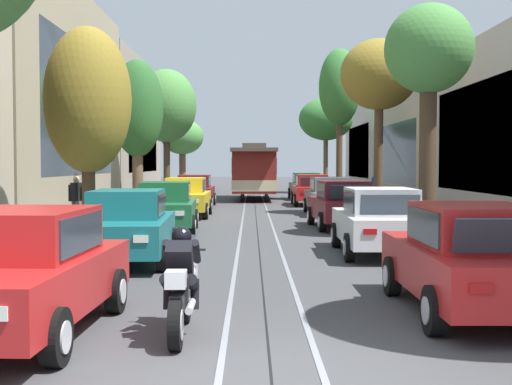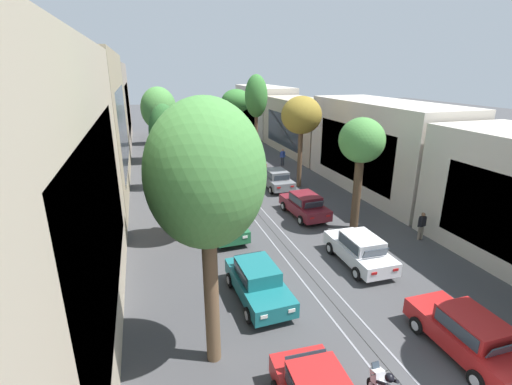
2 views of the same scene
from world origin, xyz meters
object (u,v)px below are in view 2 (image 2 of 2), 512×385
object	(u,v)px
parked_car_maroon_mid_right	(304,205)
pedestrian_on_left_pavement	(422,224)
street_tree_kerb_right_fourth	(256,97)
street_tree_kerb_left_second	(179,172)
street_tree_kerb_right_far	(236,101)
parked_car_yellow_fourth_left	(207,190)
cable_car_trolley	(211,144)
street_tree_kerb_right_mid	(301,116)
parked_car_maroon_fifth_left	(192,169)
parked_car_green_mid_left	(224,222)
parked_car_red_near_right	(468,334)
street_tree_kerb_left_fourth	(159,109)
pedestrian_crossing_far	(165,214)
street_tree_kerb_left_near	(206,178)
parked_car_grey_fourth_right	(276,179)
parked_car_red_fifth_right	(251,161)
street_tree_kerb_right_second	(361,143)
parked_car_green_sixth_right	(238,149)
parked_car_white_second_right	(360,250)
parked_car_teal_second_left	(258,282)
pedestrian_on_right_pavement	(283,156)
street_tree_kerb_left_mid	(164,134)
street_tree_kerb_left_far	(155,113)

from	to	relation	value
parked_car_maroon_mid_right	pedestrian_on_left_pavement	size ratio (longest dim) A/B	2.65
parked_car_maroon_mid_right	street_tree_kerb_right_fourth	distance (m)	18.67
street_tree_kerb_left_second	street_tree_kerb_right_far	world-z (taller)	street_tree_kerb_right_far
parked_car_yellow_fourth_left	cable_car_trolley	bearing A→B (deg)	77.69
street_tree_kerb_left_second	pedestrian_on_left_pavement	bearing A→B (deg)	-16.85
street_tree_kerb_right_mid	parked_car_maroon_fifth_left	bearing A→B (deg)	147.04
parked_car_green_mid_left	parked_car_maroon_mid_right	bearing A→B (deg)	12.66
parked_car_red_near_right	street_tree_kerb_left_second	xyz separation A→B (m)	(-8.27, 11.88, 3.30)
parked_car_yellow_fourth_left	street_tree_kerb_left_fourth	world-z (taller)	street_tree_kerb_left_fourth
street_tree_kerb_left_fourth	pedestrian_crossing_far	world-z (taller)	street_tree_kerb_left_fourth
street_tree_kerb_left_near	parked_car_grey_fourth_right	bearing A→B (deg)	63.42
parked_car_red_fifth_right	street_tree_kerb_right_far	distance (m)	15.41
street_tree_kerb_right_second	street_tree_kerb_right_fourth	world-z (taller)	street_tree_kerb_right_fourth
street_tree_kerb_left_second	pedestrian_crossing_far	bearing A→B (deg)	114.52
street_tree_kerb_left_near	street_tree_kerb_right_mid	xyz separation A→B (m)	(10.57, 17.02, -0.61)
parked_car_maroon_fifth_left	parked_car_green_sixth_right	distance (m)	9.27
street_tree_kerb_right_second	parked_car_red_fifth_right	bearing A→B (deg)	97.64
parked_car_white_second_right	street_tree_kerb_right_second	world-z (taller)	street_tree_kerb_right_second
street_tree_kerb_left_second	parked_car_red_fifth_right	bearing A→B (deg)	59.54
street_tree_kerb_right_second	parked_car_maroon_mid_right	bearing A→B (deg)	128.08
parked_car_maroon_fifth_left	pedestrian_on_left_pavement	distance (m)	19.98
parked_car_teal_second_left	street_tree_kerb_right_fourth	bearing A→B (deg)	72.88
street_tree_kerb_right_second	street_tree_kerb_left_fourth	bearing A→B (deg)	115.96
parked_car_green_sixth_right	street_tree_kerb_left_near	bearing A→B (deg)	-106.16
parked_car_red_fifth_right	street_tree_kerb_right_second	distance (m)	16.16
street_tree_kerb_left_near	street_tree_kerb_left_second	xyz separation A→B (m)	(0.10, 9.49, -2.33)
pedestrian_on_right_pavement	street_tree_kerb_left_mid	bearing A→B (deg)	-158.99
parked_car_red_near_right	pedestrian_on_right_pavement	xyz separation A→B (m)	(3.39, 26.30, 0.17)
street_tree_kerb_right_second	pedestrian_on_left_pavement	xyz separation A→B (m)	(2.80, -2.54, -4.38)
parked_car_yellow_fourth_left	parked_car_green_sixth_right	world-z (taller)	same
parked_car_white_second_right	street_tree_kerb_left_far	bearing A→B (deg)	103.06
street_tree_kerb_left_mid	parked_car_maroon_fifth_left	bearing A→B (deg)	51.32
parked_car_green_mid_left	street_tree_kerb_right_mid	size ratio (longest dim) A/B	0.60
parked_car_red_near_right	street_tree_kerb_right_fourth	world-z (taller)	street_tree_kerb_right_fourth
parked_car_yellow_fourth_left	street_tree_kerb_right_second	bearing A→B (deg)	-44.64
parked_car_green_sixth_right	street_tree_kerb_right_mid	world-z (taller)	street_tree_kerb_right_mid
parked_car_red_near_right	street_tree_kerb_right_mid	world-z (taller)	street_tree_kerb_right_mid
parked_car_grey_fourth_right	parked_car_red_fifth_right	xyz separation A→B (m)	(-0.21, 6.42, 0.00)
street_tree_kerb_left_far	cable_car_trolley	size ratio (longest dim) A/B	0.59
street_tree_kerb_left_fourth	street_tree_kerb_left_near	bearing A→B (deg)	-90.39
parked_car_red_near_right	parked_car_red_fifth_right	distance (m)	25.84
parked_car_white_second_right	street_tree_kerb_right_far	world-z (taller)	street_tree_kerb_right_far
parked_car_maroon_fifth_left	pedestrian_crossing_far	bearing A→B (deg)	-105.84
parked_car_green_sixth_right	parked_car_teal_second_left	bearing A→B (deg)	-102.80
parked_car_red_near_right	street_tree_kerb_left_fourth	size ratio (longest dim) A/B	0.57
street_tree_kerb_right_far	pedestrian_crossing_far	bearing A→B (deg)	-113.05
parked_car_green_mid_left	parked_car_green_sixth_right	bearing A→B (deg)	73.15
pedestrian_on_right_pavement	parked_car_white_second_right	bearing A→B (deg)	-100.09
parked_car_red_near_right	pedestrian_on_left_pavement	xyz separation A→B (m)	(4.81, 7.92, 0.14)
parked_car_teal_second_left	pedestrian_on_right_pavement	bearing A→B (deg)	66.23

